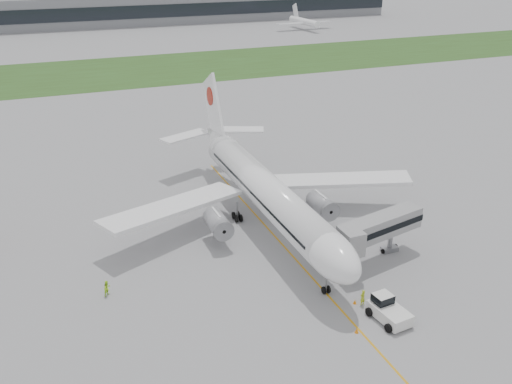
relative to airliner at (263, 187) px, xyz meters
name	(u,v)px	position (x,y,z in m)	size (l,w,h in m)	color
ground	(275,237)	(0.00, -4.87, -5.66)	(600.00, 600.00, 0.00)	#969699
apron_markings	(290,254)	(0.00, -9.87, -5.66)	(70.00, 70.00, 0.04)	orange
grass_strip	(126,71)	(0.00, 115.13, -5.65)	(600.00, 50.00, 0.02)	#304B1C
terminal_building	(85,12)	(0.00, 225.00, 1.34)	(320.00, 22.30, 14.00)	gray
airliner	(263,187)	(0.00, 0.00, 0.00)	(48.13, 53.95, 17.88)	white
pushback_tug	(388,309)	(3.96, -26.71, -4.50)	(3.79, 5.19, 2.51)	white
jet_bridge	(376,229)	(9.31, -15.51, -0.99)	(13.44, 6.64, 6.32)	#959597
safety_cone_left	(357,330)	(-0.50, -27.73, -5.36)	(0.44, 0.44, 0.60)	orange
safety_cone_right	(355,302)	(2.07, -23.03, -5.38)	(0.41, 0.41, 0.57)	orange
ground_crew_near	(363,297)	(2.75, -23.49, -4.69)	(0.71, 0.46, 1.94)	#BCD623
ground_crew_far	(107,288)	(-24.09, -10.74, -4.70)	(0.94, 0.73, 1.93)	#BBFF2A
distant_aircraft_right	(304,30)	(93.79, 177.56, -5.66)	(27.66, 24.40, 10.58)	white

